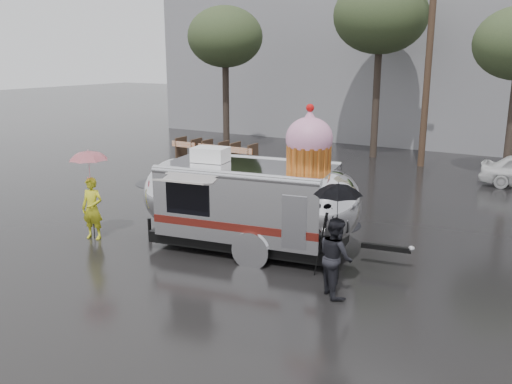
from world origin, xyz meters
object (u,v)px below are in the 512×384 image
Objects in this scene: person_right at (336,257)px; tripod at (329,234)px; airstream_trailer at (252,199)px; person_left at (92,208)px.

tripod is (-0.53, 0.87, 0.12)m from person_right.
person_right is at bearing -36.22° from airstream_trailer.
tripod is at bearing -5.11° from person_left.
person_right is 1.03m from tripod.
person_left is 1.01× the size of person_right.
airstream_trailer is 4.22× the size of person_right.
person_left is (-3.99, -1.46, -0.49)m from airstream_trailer.
tripod is at bearing -22.56° from airstream_trailer.
person_left is at bearing 177.76° from tripod.
airstream_trailer is 4.38× the size of tripod.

